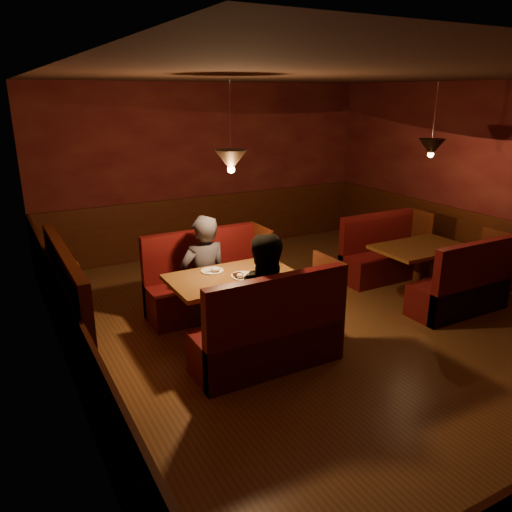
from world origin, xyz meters
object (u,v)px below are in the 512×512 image
diner_b (271,283)px  second_bench_far (382,258)px  main_bench_near (271,338)px  main_table (234,290)px  main_bench_far (207,287)px  diner_a (203,256)px  second_bench_near (464,290)px  second_table (419,259)px

diner_b → second_bench_far: bearing=26.7°
second_bench_far → diner_b: diner_b is taller
second_bench_far → diner_b: 3.12m
main_bench_near → main_table: bearing=91.2°
main_bench_far → diner_a: diner_a is taller
second_bench_near → diner_a: diner_a is taller
main_bench_far → diner_a: (-0.15, -0.25, 0.51)m
main_table → second_bench_far: bearing=13.3°
second_table → diner_a: 3.07m
diner_a → main_bench_far: bearing=-123.4°
second_bench_near → diner_a: 3.36m
second_bench_near → main_bench_far: bearing=150.3°
second_table → diner_a: size_ratio=0.74×
main_table → main_bench_near: 0.85m
main_bench_near → second_table: size_ratio=1.25×
main_table → main_bench_far: bearing=88.8°
main_bench_far → second_bench_near: bearing=-29.7°
diner_a → main_bench_near: bearing=93.1°
main_table → main_bench_far: main_bench_far is taller
second_table → second_bench_far: (0.03, 0.75, -0.21)m
main_table → main_bench_near: size_ratio=0.91×
main_table → second_table: 2.85m
main_bench_near → diner_a: size_ratio=0.92×
second_table → second_bench_near: second_bench_near is taller
main_bench_far → second_bench_near: main_bench_far is taller
main_bench_far → main_table: bearing=-91.2°
second_bench_far → main_table: bearing=-166.7°
main_bench_far → second_bench_near: 3.30m
second_table → diner_a: (-2.98, 0.63, 0.33)m
second_bench_far → second_bench_near: bearing=-90.0°
main_table → second_bench_far: size_ratio=1.03×
second_bench_near → second_table: bearing=92.2°
main_bench_far → second_table: 2.97m
main_bench_far → second_bench_far: 2.87m
second_bench_far → second_bench_near: 1.50m
second_bench_near → diner_b: 2.83m
second_bench_near → diner_a: size_ratio=0.81×
main_bench_near → diner_a: (-0.15, 1.37, 0.51)m
main_table → diner_a: diner_a is taller
diner_b → second_table: bearing=12.9°
second_table → main_bench_far: bearing=162.7°
second_bench_near → main_bench_near: bearing=179.8°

